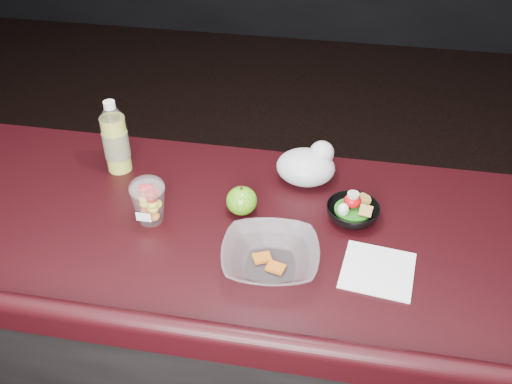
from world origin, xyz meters
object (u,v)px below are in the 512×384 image
lemonade_bottle (116,142)px  green_apple (242,201)px  snack_bowl (352,211)px  takeout_bowl (270,257)px  fruit_cup (149,200)px

lemonade_bottle → green_apple: 0.41m
green_apple → snack_bowl: green_apple is taller
green_apple → takeout_bowl: bearing=-60.3°
lemonade_bottle → fruit_cup: size_ratio=1.70×
green_apple → takeout_bowl: size_ratio=0.33×
fruit_cup → lemonade_bottle: bearing=128.6°
lemonade_bottle → takeout_bowl: lemonade_bottle is taller
takeout_bowl → snack_bowl: bearing=49.1°
green_apple → snack_bowl: bearing=4.7°
snack_bowl → takeout_bowl: (-0.18, -0.20, 0.00)m
fruit_cup → green_apple: 0.23m
fruit_cup → takeout_bowl: bearing=-18.7°
lemonade_bottle → snack_bowl: 0.67m
green_apple → fruit_cup: bearing=-162.0°
green_apple → takeout_bowl: (0.10, -0.18, -0.01)m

